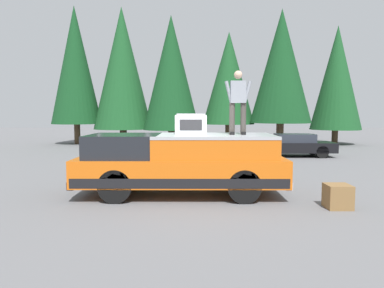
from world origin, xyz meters
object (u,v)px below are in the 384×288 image
at_px(wooden_crate, 338,196).
at_px(parked_car_black, 293,145).
at_px(person_on_truck_bed, 238,101).
at_px(pickup_truck, 181,163).
at_px(compressor_unit, 191,124).

bearing_deg(wooden_crate, parked_car_black, -9.65).
bearing_deg(person_on_truck_bed, pickup_truck, 89.54).
distance_m(pickup_truck, compressor_unit, 1.10).
distance_m(pickup_truck, wooden_crate, 3.99).
distance_m(pickup_truck, parked_car_black, 10.30).
xyz_separation_m(compressor_unit, person_on_truck_bed, (-0.18, -1.25, 0.62)).
height_order(compressor_unit, wooden_crate, compressor_unit).
bearing_deg(compressor_unit, wooden_crate, -113.50).
relative_size(compressor_unit, person_on_truck_bed, 0.50).
bearing_deg(pickup_truck, wooden_crate, -109.74).
height_order(pickup_truck, parked_car_black, pickup_truck).
bearing_deg(pickup_truck, compressor_unit, -57.87).
bearing_deg(parked_car_black, compressor_unit, 148.96).
distance_m(person_on_truck_bed, wooden_crate, 3.43).
xyz_separation_m(pickup_truck, wooden_crate, (-1.33, -3.72, -0.59)).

